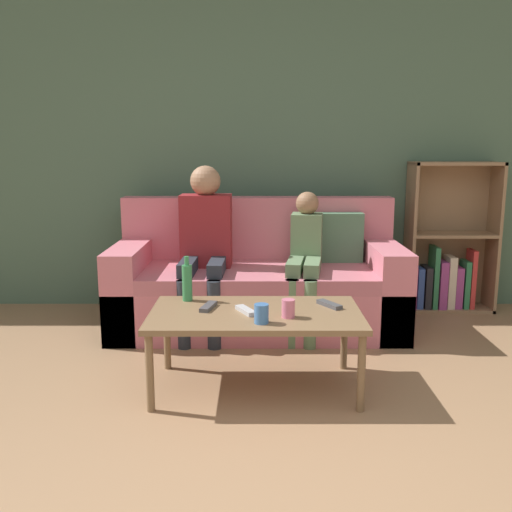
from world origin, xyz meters
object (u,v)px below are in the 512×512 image
bookshelf (445,254)px  tv_remote_0 (208,307)px  couch (258,285)px  person_adult (204,236)px  tv_remote_2 (329,304)px  person_child (304,255)px  coffee_table (255,319)px  bottle (186,282)px  tv_remote_1 (245,310)px  cup_far (288,308)px  cup_near (261,314)px

bookshelf → tv_remote_0: bearing=-140.1°
couch → tv_remote_0: (-0.28, -1.02, 0.14)m
bookshelf → tv_remote_0: size_ratio=6.61×
couch → person_adult: bearing=-166.7°
tv_remote_0 → tv_remote_2: (0.66, 0.04, 0.00)m
person_adult → tv_remote_2: (0.75, -0.89, -0.23)m
person_adult → person_child: bearing=-2.3°
tv_remote_2 → coffee_table: bearing=162.0°
couch → bookshelf: (1.49, 0.45, 0.14)m
person_adult → bottle: 0.79m
person_child → tv_remote_1: 1.04m
person_child → tv_remote_2: size_ratio=5.74×
cup_far → tv_remote_1: (-0.22, 0.09, -0.04)m
cup_near → person_adult: bearing=107.8°
bookshelf → cup_far: 2.12m
tv_remote_0 → tv_remote_1: size_ratio=1.02×
cup_far → person_child: bearing=80.6°
tv_remote_2 → tv_remote_0: bearing=152.0°
coffee_table → person_adult: 1.09m
cup_near → cup_far: bearing=34.5°
cup_far → tv_remote_2: bearing=40.6°
cup_far → cup_near: bearing=-145.5°
person_child → coffee_table: bearing=-101.1°
tv_remote_0 → cup_near: bearing=-28.0°
cup_near → cup_far: (0.14, 0.09, -0.00)m
bookshelf → bottle: bookshelf is taller
person_child → tv_remote_0: (-0.59, -0.89, -0.11)m
tv_remote_1 → bottle: 0.42m
coffee_table → person_adult: size_ratio=0.97×
coffee_table → tv_remote_1: (-0.05, -0.02, 0.05)m
tv_remote_0 → bottle: bearing=142.7°
coffee_table → person_child: bearing=70.2°
coffee_table → bottle: bearing=150.5°
bookshelf → tv_remote_2: bookshelf is taller
coffee_table → tv_remote_1: bearing=-162.0°
bookshelf → person_child: bearing=-153.2°
bookshelf → person_child: 1.32m
couch → tv_remote_0: couch is taller
tv_remote_2 → couch: bearing=79.4°
person_adult → cup_near: (0.38, -1.19, -0.20)m
tv_remote_1 → couch: bearing=59.3°
couch → tv_remote_2: 1.06m
coffee_table → bottle: (-0.39, 0.22, 0.15)m
couch → person_child: bearing=-23.4°
bookshelf → tv_remote_1: 2.20m
bookshelf → cup_far: bookshelf is taller
coffee_table → tv_remote_2: (0.40, 0.10, 0.05)m
bookshelf → cup_near: 2.28m
cup_near → tv_remote_0: cup_near is taller
bookshelf → person_child: (-1.17, -0.59, 0.11)m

